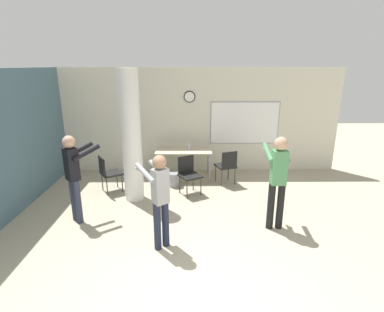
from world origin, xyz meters
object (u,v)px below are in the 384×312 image
Objects in this scene: chair_near_pillar at (108,171)px; person_playing_side at (278,176)px; chair_table_front at (189,172)px; person_playing_front at (160,195)px; chair_table_right at (227,164)px; person_watching_back at (74,172)px; folding_table at (184,151)px; bottle_on_table at (189,146)px.

chair_near_pillar is 0.51× the size of person_playing_side.
chair_table_front is 0.55× the size of person_playing_front.
chair_table_right is 3.05m from person_playing_front.
person_playing_side reaches higher than person_watching_back.
folding_table is at bearing 97.09° from chair_table_front.
chair_table_front is (-0.94, -0.56, 0.00)m from chair_table_right.
person_playing_front is (-0.46, -3.22, 0.08)m from bottle_on_table.
bottle_on_table is at bearing 81.95° from person_playing_front.
folding_table is 0.84× the size of person_playing_side.
folding_table is at bearing 49.62° from person_watching_back.
person_watching_back reaches higher than person_playing_front.
chair_table_right is 2.24m from person_playing_side.
bottle_on_table is at bearing 28.46° from chair_near_pillar.
chair_table_front is at bearing 135.65° from person_playing_side.
person_playing_side is 3.66m from person_watching_back.
bottle_on_table is (0.14, 0.04, 0.14)m from folding_table.
bottle_on_table is 3.05m from person_playing_side.
chair_table_right is at bearing 62.80° from person_playing_front.
bottle_on_table is 3.15m from person_watching_back.
person_watching_back is at bearing -131.87° from bottle_on_table.
bottle_on_table is 0.26× the size of chair_table_front.
bottle_on_table is 1.14m from chair_table_front.
person_watching_back is (-1.96, -2.30, 0.28)m from folding_table.
folding_table is at bearing -164.07° from bottle_on_table.
bottle_on_table is at bearing 89.39° from chair_table_front.
person_playing_front is (1.65, -0.87, -0.06)m from person_watching_back.
person_playing_front is at bearing -98.05° from bottle_on_table.
folding_table is at bearing 155.39° from chair_table_right.
chair_near_pillar is (-1.86, -1.01, -0.33)m from bottle_on_table.
person_watching_back is at bearing -149.06° from chair_table_right.
chair_table_front is (-0.01, -1.09, -0.33)m from bottle_on_table.
person_watching_back reaches higher than folding_table.
person_playing_front is (-1.38, -2.69, 0.41)m from chair_table_right.
bottle_on_table is at bearing 15.93° from folding_table.
person_watching_back reaches higher than chair_table_front.
person_playing_side reaches higher than chair_table_right.
chair_table_right is 1.00× the size of chair_table_front.
chair_table_front is at bearing -82.91° from folding_table.
person_watching_back is (-2.09, -1.25, 0.47)m from chair_table_front.
person_watching_back is at bearing -100.13° from chair_near_pillar.
chair_table_right and chair_table_front have the same top height.
folding_table is 1.08m from chair_table_front.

